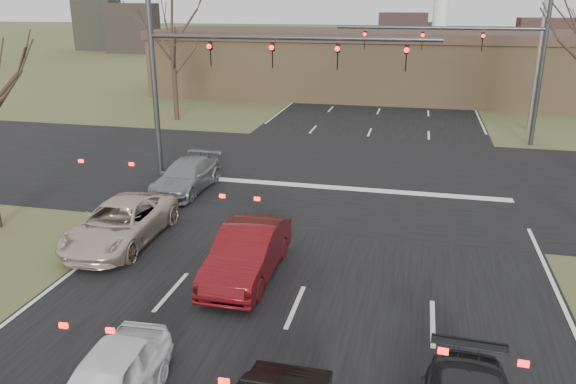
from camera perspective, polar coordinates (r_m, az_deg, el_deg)
name	(u,v)px	position (r m, az deg, el deg)	size (l,w,h in m)	color
ground	(265,379)	(12.59, -2.36, -18.42)	(360.00, 360.00, 0.00)	#454D29
road_main	(397,67)	(70.09, 11.05, 12.35)	(14.00, 300.00, 0.02)	black
road_cross	(351,175)	(25.92, 6.46, 1.72)	(200.00, 14.00, 0.02)	black
building	(412,64)	(47.89, 12.45, 12.55)	(42.40, 10.40, 5.30)	olive
mast_arm_near	(225,65)	(24.12, -6.43, 12.72)	(12.12, 0.24, 8.00)	#383A3D
mast_arm_far	(488,51)	(32.91, 19.62, 13.32)	(11.12, 0.24, 8.00)	#383A3D
streetlight_right_far	(538,37)	(37.26, 24.04, 14.22)	(2.34, 0.25, 10.00)	gray
tree_left_far	(170,5)	(38.04, -11.94, 18.11)	(5.70, 5.70, 9.50)	black
car_silver_suv	(120,223)	(19.24, -16.68, -3.05)	(2.30, 4.99, 1.39)	#C2B29D
car_grey_ahead	(186,176)	(23.89, -10.29, 1.60)	(1.80, 4.42, 1.28)	gray
car_red_ahead	(247,253)	(16.24, -4.19, -6.22)	(1.58, 4.53, 1.49)	#500B0F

